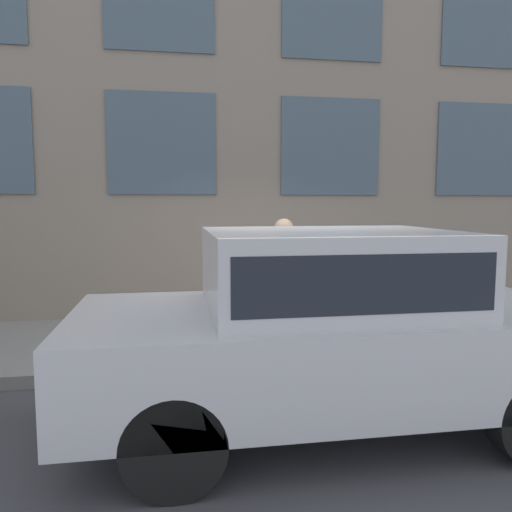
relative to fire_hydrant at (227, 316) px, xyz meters
name	(u,v)px	position (x,y,z in m)	size (l,w,h in m)	color
ground_plane	(284,375)	(-0.67, -0.59, -0.57)	(80.00, 80.00, 0.00)	#47474C
sidewalk	(263,338)	(0.68, -0.59, -0.49)	(2.69, 60.00, 0.15)	gray
building_facade	(247,43)	(2.17, -0.59, 4.02)	(0.33, 40.00, 9.15)	gray
fire_hydrant	(227,316)	(0.00, 0.00, 0.00)	(0.38, 0.48, 0.81)	gray
person	(284,267)	(0.34, -0.81, 0.56)	(0.40, 0.26, 1.63)	navy
parked_car_silver_near	(330,321)	(-2.05, -0.69, 0.39)	(1.95, 4.38, 1.75)	black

